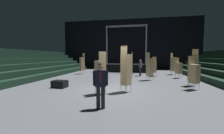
{
  "coord_description": "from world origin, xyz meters",
  "views": [
    {
      "loc": [
        1.33,
        -7.79,
        1.95
      ],
      "look_at": [
        0.01,
        -0.34,
        1.4
      ],
      "focal_mm": 22.26,
      "sensor_mm": 36.0,
      "label": 1
    }
  ],
  "objects_px": {
    "chair_stack_mid_right": "(100,73)",
    "chair_stack_aisle_left": "(193,68)",
    "chair_stack_front_right": "(82,64)",
    "crew_worker_near_stage": "(140,66)",
    "chair_stack_front_left": "(150,67)",
    "chair_stack_rear_centre": "(179,68)",
    "chair_stack_rear_right": "(154,67)",
    "chair_stack_mid_left": "(126,69)",
    "chair_stack_aisle_right": "(173,64)",
    "man_with_tie": "(101,83)",
    "chair_stack_rear_left": "(194,73)",
    "chair_stack_mid_centre": "(130,66)",
    "equipment_road_case": "(60,84)",
    "stage_riser": "(126,67)"
  },
  "relations": [
    {
      "from": "chair_stack_mid_right",
      "to": "chair_stack_rear_right",
      "type": "height_order",
      "value": "chair_stack_mid_right"
    },
    {
      "from": "chair_stack_front_right",
      "to": "equipment_road_case",
      "type": "distance_m",
      "value": 7.16
    },
    {
      "from": "chair_stack_rear_left",
      "to": "chair_stack_aisle_right",
      "type": "bearing_deg",
      "value": -130.0
    },
    {
      "from": "chair_stack_aisle_left",
      "to": "chair_stack_aisle_right",
      "type": "distance_m",
      "value": 6.03
    },
    {
      "from": "chair_stack_rear_left",
      "to": "chair_stack_mid_centre",
      "type": "bearing_deg",
      "value": -76.29
    },
    {
      "from": "chair_stack_rear_right",
      "to": "chair_stack_mid_left",
      "type": "bearing_deg",
      "value": 76.54
    },
    {
      "from": "stage_riser",
      "to": "chair_stack_rear_right",
      "type": "xyz_separation_m",
      "value": [
        3.07,
        -4.08,
        0.35
      ]
    },
    {
      "from": "man_with_tie",
      "to": "chair_stack_front_right",
      "type": "bearing_deg",
      "value": -78.79
    },
    {
      "from": "chair_stack_rear_right",
      "to": "crew_worker_near_stage",
      "type": "height_order",
      "value": "chair_stack_rear_right"
    },
    {
      "from": "chair_stack_front_right",
      "to": "chair_stack_rear_left",
      "type": "height_order",
      "value": "chair_stack_front_right"
    },
    {
      "from": "man_with_tie",
      "to": "chair_stack_rear_left",
      "type": "xyz_separation_m",
      "value": [
        4.68,
        3.92,
        0.0
      ]
    },
    {
      "from": "chair_stack_rear_right",
      "to": "chair_stack_aisle_left",
      "type": "bearing_deg",
      "value": 119.81
    },
    {
      "from": "chair_stack_rear_right",
      "to": "stage_riser",
      "type": "bearing_deg",
      "value": -47.65
    },
    {
      "from": "chair_stack_front_right",
      "to": "crew_worker_near_stage",
      "type": "distance_m",
      "value": 6.54
    },
    {
      "from": "chair_stack_rear_centre",
      "to": "man_with_tie",
      "type": "bearing_deg",
      "value": 22.39
    },
    {
      "from": "equipment_road_case",
      "to": "man_with_tie",
      "type": "bearing_deg",
      "value": -41.3
    },
    {
      "from": "chair_stack_front_right",
      "to": "chair_stack_aisle_left",
      "type": "height_order",
      "value": "chair_stack_aisle_left"
    },
    {
      "from": "stage_riser",
      "to": "chair_stack_front_right",
      "type": "bearing_deg",
      "value": -144.18
    },
    {
      "from": "chair_stack_aisle_left",
      "to": "crew_worker_near_stage",
      "type": "xyz_separation_m",
      "value": [
        -3.33,
        4.38,
        -0.25
      ]
    },
    {
      "from": "stage_riser",
      "to": "chair_stack_front_left",
      "type": "bearing_deg",
      "value": -70.05
    },
    {
      "from": "chair_stack_front_left",
      "to": "chair_stack_rear_centre",
      "type": "distance_m",
      "value": 3.23
    },
    {
      "from": "chair_stack_aisle_left",
      "to": "crew_worker_near_stage",
      "type": "bearing_deg",
      "value": -1.66
    },
    {
      "from": "stage_riser",
      "to": "man_with_tie",
      "type": "xyz_separation_m",
      "value": [
        0.02,
        -13.51,
        0.35
      ]
    },
    {
      "from": "man_with_tie",
      "to": "chair_stack_mid_left",
      "type": "height_order",
      "value": "chair_stack_mid_left"
    },
    {
      "from": "stage_riser",
      "to": "chair_stack_aisle_right",
      "type": "xyz_separation_m",
      "value": [
        5.27,
        -2.39,
        0.56
      ]
    },
    {
      "from": "chair_stack_front_left",
      "to": "chair_stack_rear_centre",
      "type": "relative_size",
      "value": 1.23
    },
    {
      "from": "stage_riser",
      "to": "crew_worker_near_stage",
      "type": "relative_size",
      "value": 3.37
    },
    {
      "from": "chair_stack_front_right",
      "to": "chair_stack_rear_centre",
      "type": "distance_m",
      "value": 10.06
    },
    {
      "from": "chair_stack_front_left",
      "to": "chair_stack_aisle_left",
      "type": "height_order",
      "value": "chair_stack_aisle_left"
    },
    {
      "from": "chair_stack_mid_right",
      "to": "equipment_road_case",
      "type": "bearing_deg",
      "value": 109.36
    },
    {
      "from": "chair_stack_front_left",
      "to": "chair_stack_aisle_right",
      "type": "height_order",
      "value": "chair_stack_aisle_right"
    },
    {
      "from": "stage_riser",
      "to": "chair_stack_aisle_right",
      "type": "bearing_deg",
      "value": -24.37
    },
    {
      "from": "chair_stack_mid_right",
      "to": "chair_stack_aisle_left",
      "type": "relative_size",
      "value": 0.9
    },
    {
      "from": "chair_stack_front_left",
      "to": "chair_stack_mid_centre",
      "type": "bearing_deg",
      "value": -135.42
    },
    {
      "from": "chair_stack_mid_centre",
      "to": "chair_stack_aisle_left",
      "type": "distance_m",
      "value": 4.84
    },
    {
      "from": "stage_riser",
      "to": "chair_stack_aisle_right",
      "type": "relative_size",
      "value": 2.45
    },
    {
      "from": "chair_stack_rear_left",
      "to": "chair_stack_aisle_left",
      "type": "distance_m",
      "value": 1.25
    },
    {
      "from": "chair_stack_mid_left",
      "to": "chair_stack_mid_right",
      "type": "distance_m",
      "value": 1.46
    },
    {
      "from": "man_with_tie",
      "to": "chair_stack_mid_right",
      "type": "height_order",
      "value": "chair_stack_mid_right"
    },
    {
      "from": "chair_stack_aisle_left",
      "to": "chair_stack_rear_right",
      "type": "bearing_deg",
      "value": -14.51
    },
    {
      "from": "chair_stack_front_right",
      "to": "crew_worker_near_stage",
      "type": "xyz_separation_m",
      "value": [
        6.51,
        -0.58,
        -0.21
      ]
    },
    {
      "from": "man_with_tie",
      "to": "chair_stack_mid_centre",
      "type": "distance_m",
      "value": 7.37
    },
    {
      "from": "chair_stack_rear_right",
      "to": "chair_stack_rear_centre",
      "type": "height_order",
      "value": "chair_stack_rear_right"
    },
    {
      "from": "chair_stack_mid_centre",
      "to": "chair_stack_rear_centre",
      "type": "height_order",
      "value": "chair_stack_mid_centre"
    },
    {
      "from": "stage_riser",
      "to": "crew_worker_near_stage",
      "type": "xyz_separation_m",
      "value": [
        1.71,
        -4.04,
        0.35
      ]
    },
    {
      "from": "chair_stack_rear_right",
      "to": "crew_worker_near_stage",
      "type": "relative_size",
      "value": 1.13
    },
    {
      "from": "chair_stack_rear_right",
      "to": "chair_stack_front_left",
      "type": "bearing_deg",
      "value": 80.66
    },
    {
      "from": "chair_stack_aisle_right",
      "to": "crew_worker_near_stage",
      "type": "distance_m",
      "value": 3.93
    },
    {
      "from": "chair_stack_mid_centre",
      "to": "chair_stack_rear_centre",
      "type": "distance_m",
      "value": 4.57
    },
    {
      "from": "chair_stack_front_right",
      "to": "chair_stack_rear_centre",
      "type": "height_order",
      "value": "chair_stack_front_right"
    }
  ]
}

